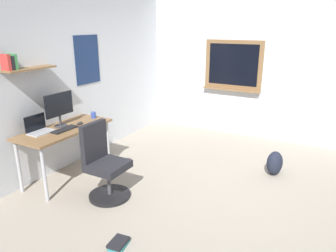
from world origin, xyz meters
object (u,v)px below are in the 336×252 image
Objects in this scene: computer_mouse at (80,123)px; backpack at (275,163)px; desk at (65,134)px; office_chair at (104,166)px; monitor_primary at (59,107)px; coffee_mug at (94,115)px; book_stack_on_floor at (119,243)px; laptop at (39,128)px; keyboard at (65,129)px.

backpack is at bearing -61.94° from computer_mouse.
desk is 3.81× the size of backpack.
office_chair reaches higher than computer_mouse.
desk is at bearing 79.67° from office_chair.
monitor_primary reaches higher than office_chair.
desk is 14.22× the size of coffee_mug.
book_stack_on_floor is (-0.69, -0.73, -0.38)m from office_chair.
office_chair is 10.33× the size of coffee_mug.
monitor_primary is at bearing 70.89° from desk.
laptop is at bearing 156.99° from computer_mouse.
backpack is (1.66, -1.74, -0.24)m from office_chair.
monitor_primary reaches higher than coffee_mug.
laptop reaches higher than office_chair.
coffee_mug reaches higher than keyboard.
coffee_mug reaches higher than computer_mouse.
monitor_primary is 3.12m from backpack.
computer_mouse is at bearing 0.00° from keyboard.
desk reaches higher than book_stack_on_floor.
keyboard is 4.02× the size of coffee_mug.
laptop is 0.90× the size of backpack.
laptop is at bearing 168.92° from coffee_mug.
laptop is 0.55m from computer_mouse.
keyboard is (0.08, 0.70, 0.34)m from office_chair.
desk is at bearing 161.07° from computer_mouse.
monitor_primary reaches higher than keyboard.
office_chair is 1.08m from book_stack_on_floor.
computer_mouse is 1.13× the size of coffee_mug.
monitor_primary is at bearing 167.25° from coffee_mug.
backpack is (1.48, -2.61, -0.84)m from monitor_primary.
backpack is (0.96, -2.49, -0.61)m from coffee_mug.
backpack is (1.30, -2.44, -0.59)m from computer_mouse.
computer_mouse is at bearing 63.15° from office_chair.
backpack is at bearing -68.89° from coffee_mug.
desk is 2.98m from backpack.
laptop is at bearing 124.26° from backpack.
coffee_mug is at bearing 4.61° from keyboard.
book_stack_on_floor is (-0.87, -1.61, -0.98)m from monitor_primary.
computer_mouse is at bearing 53.86° from book_stack_on_floor.
laptop is 0.86m from coffee_mug.
backpack is 1.45× the size of book_stack_on_floor.
keyboard is 3.56× the size of computer_mouse.
coffee_mug is (0.85, -0.17, -0.01)m from laptop.
desk is at bearing -109.11° from monitor_primary.
office_chair is 9.13× the size of computer_mouse.
book_stack_on_floor is at bearing -118.94° from desk.
keyboard is 0.28m from computer_mouse.
computer_mouse is at bearing -18.93° from desk.
coffee_mug reaches higher than desk.
keyboard is at bearing -43.36° from laptop.
monitor_primary is 2.07m from book_stack_on_floor.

